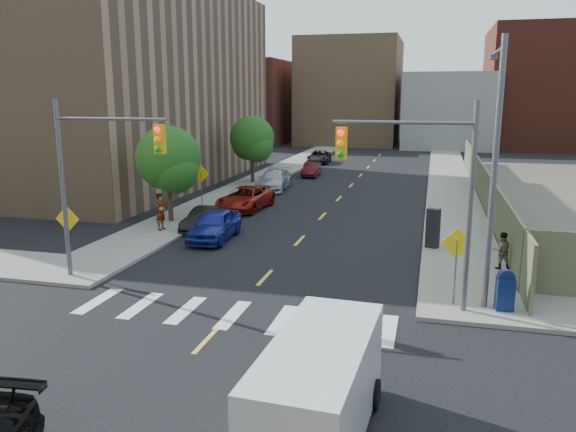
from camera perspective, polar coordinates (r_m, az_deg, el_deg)
The scene contains 29 objects.
ground at distance 15.72m, azimuth -11.12°, elevation -15.17°, with size 160.00×160.00×0.00m, color black.
sidewalk_nw at distance 56.24m, azimuth -0.04°, elevation 4.99°, with size 3.50×73.00×0.15m, color gray.
sidewalk_ne at distance 54.49m, azimuth 15.99°, elevation 4.29°, with size 3.50×73.00×0.15m, color gray.
fence_north at distance 41.07m, azimuth 19.04°, elevation 3.28°, with size 0.12×44.00×2.50m, color #636345.
building_nw at distance 51.04m, azimuth -19.60°, elevation 12.49°, with size 22.00×30.00×16.00m, color #8C6B4C.
bg_bldg_west at distance 87.22m, azimuth -4.50°, elevation 11.44°, with size 14.00×18.00×12.00m, color #592319.
bg_bldg_midwest at distance 85.39m, azimuth 6.39°, elevation 12.39°, with size 14.00×16.00×15.00m, color #8C6B4C.
bg_bldg_center at distance 82.55m, azimuth 15.97°, elevation 10.28°, with size 12.00×16.00×10.00m, color gray.
bg_bldg_east at distance 85.96m, azimuth 25.61°, elevation 11.63°, with size 18.00×18.00×16.00m, color #592319.
signal_nw at distance 22.34m, azimuth -18.92°, elevation 4.78°, with size 4.59×0.30×7.00m.
signal_ne at distance 18.69m, azimuth 13.55°, elevation 3.76°, with size 4.59×0.30×7.00m.
streetlight_ne at distance 19.60m, azimuth 20.22°, elevation 5.76°, with size 0.25×3.70×9.00m.
warn_sign_nw at distance 24.20m, azimuth -21.46°, elevation -0.98°, with size 1.06×0.06×2.83m.
warn_sign_ne at distance 19.72m, azimuth 16.75°, elevation -3.52°, with size 1.06×0.06×2.83m.
warn_sign_midwest at distance 35.79m, azimuth -8.81°, elevation 3.78°, with size 1.06×0.06×2.83m.
tree_west_near at distance 32.13m, azimuth -12.02°, elevation 5.37°, with size 3.66×3.64×5.52m.
tree_west_far at distance 45.97m, azimuth -3.65°, elevation 7.61°, with size 3.66×3.64×5.52m.
parked_car_blue at distance 28.47m, azimuth -7.45°, elevation -0.88°, with size 1.80×4.49×1.53m, color navy.
parked_car_black at distance 30.60m, azimuth -8.46°, elevation -0.28°, with size 1.29×3.69×1.22m, color black.
parked_car_red at distance 35.68m, azimuth -4.36°, elevation 1.79°, with size 2.39×5.19×1.44m, color maroon.
parked_car_silver at distance 43.15m, azimuth -1.48°, elevation 3.69°, with size 2.11×5.20×1.51m, color #A8AAB0.
parked_car_white at distance 44.73m, azimuth -0.90°, elevation 3.91°, with size 1.63×4.06×1.38m, color #BBBBBB.
parked_car_maroon at distance 50.36m, azimuth 2.40°, elevation 4.76°, with size 1.31×3.76×1.24m, color #440D13.
parked_car_grey at distance 60.27m, azimuth 3.18°, elevation 6.02°, with size 2.19×4.75×1.32m, color black.
cargo_van at distance 12.33m, azimuth 3.31°, elevation -16.79°, with size 2.27×5.05×2.27m.
mailbox at distance 20.07m, azimuth 21.19°, elevation -7.07°, with size 0.61×0.49×1.39m.
payphone at distance 27.03m, azimuth 14.51°, elevation -1.20°, with size 0.55×0.45×1.85m, color black.
pedestrian_west at distance 30.30m, azimuth -12.78°, elevation 0.44°, with size 0.72×0.47×1.97m, color gray.
pedestrian_east at distance 24.63m, azimuth 20.89°, elevation -3.29°, with size 0.75×0.58×1.54m, color gray.
Camera 1 is at (6.26, -12.50, 7.18)m, focal length 35.00 mm.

